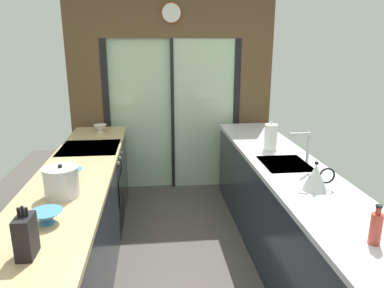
% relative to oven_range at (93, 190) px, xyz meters
% --- Properties ---
extents(ground_plane, '(5.04, 7.60, 0.02)m').
position_rel_oven_range_xyz_m(ground_plane, '(0.91, -0.65, -0.47)').
color(ground_plane, '#4C4742').
extents(back_wall_unit, '(2.64, 0.12, 2.70)m').
position_rel_oven_range_xyz_m(back_wall_unit, '(0.91, 1.15, 1.07)').
color(back_wall_unit, brown).
rests_on(back_wall_unit, ground_plane).
extents(left_counter_run, '(0.62, 3.80, 0.92)m').
position_rel_oven_range_xyz_m(left_counter_run, '(-0.00, -1.12, 0.01)').
color(left_counter_run, '#1E232D').
rests_on(left_counter_run, ground_plane).
extents(right_counter_run, '(0.62, 3.80, 0.92)m').
position_rel_oven_range_xyz_m(right_counter_run, '(1.82, -0.95, 0.01)').
color(right_counter_run, '#1E232D').
rests_on(right_counter_run, ground_plane).
extents(sink_faucet, '(0.19, 0.02, 0.28)m').
position_rel_oven_range_xyz_m(sink_faucet, '(1.97, -0.70, 0.65)').
color(sink_faucet, '#B7BABC').
rests_on(sink_faucet, right_counter_run).
extents(oven_range, '(0.60, 0.60, 0.92)m').
position_rel_oven_range_xyz_m(oven_range, '(0.00, 0.00, 0.00)').
color(oven_range, black).
rests_on(oven_range, ground_plane).
extents(mixing_bowl_near, '(0.19, 0.19, 0.08)m').
position_rel_oven_range_xyz_m(mixing_bowl_near, '(0.02, -1.61, 0.51)').
color(mixing_bowl_near, teal).
rests_on(mixing_bowl_near, left_counter_run).
extents(mixing_bowl_mid, '(0.16, 0.16, 0.08)m').
position_rel_oven_range_xyz_m(mixing_bowl_mid, '(0.02, -0.89, 0.51)').
color(mixing_bowl_mid, teal).
rests_on(mixing_bowl_mid, left_counter_run).
extents(mixing_bowl_far, '(0.16, 0.16, 0.09)m').
position_rel_oven_range_xyz_m(mixing_bowl_far, '(0.02, 0.68, 0.51)').
color(mixing_bowl_far, silver).
rests_on(mixing_bowl_far, left_counter_run).
extents(knife_block, '(0.08, 0.14, 0.27)m').
position_rel_oven_range_xyz_m(knife_block, '(0.02, -1.95, 0.57)').
color(knife_block, black).
rests_on(knife_block, left_counter_run).
extents(stock_pot, '(0.24, 0.24, 0.24)m').
position_rel_oven_range_xyz_m(stock_pot, '(0.02, -1.22, 0.57)').
color(stock_pot, '#B7BABC').
rests_on(stock_pot, left_counter_run).
extents(kettle, '(0.27, 0.18, 0.22)m').
position_rel_oven_range_xyz_m(kettle, '(1.80, -1.29, 0.56)').
color(kettle, '#B7BABC').
rests_on(kettle, right_counter_run).
extents(soap_bottle_far, '(0.06, 0.06, 0.22)m').
position_rel_oven_range_xyz_m(soap_bottle_far, '(1.80, -2.03, 0.56)').
color(soap_bottle_far, '#B23D2D').
rests_on(soap_bottle_far, right_counter_run).
extents(paper_towel_roll, '(0.14, 0.14, 0.29)m').
position_rel_oven_range_xyz_m(paper_towel_roll, '(1.80, -0.28, 0.59)').
color(paper_towel_roll, '#B7BABC').
rests_on(paper_towel_roll, right_counter_run).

